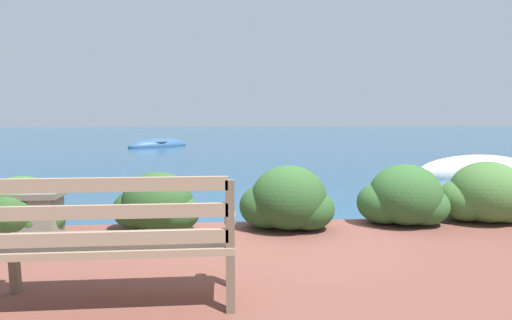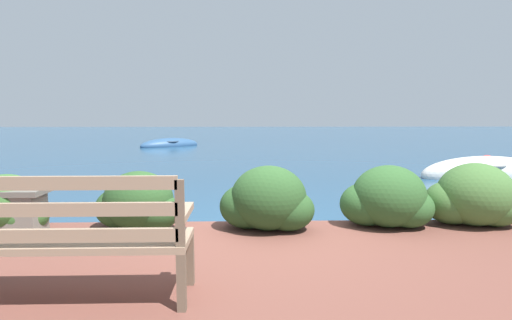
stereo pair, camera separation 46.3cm
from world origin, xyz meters
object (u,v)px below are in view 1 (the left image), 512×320
at_px(rowboat_mid, 158,145).
at_px(mooring_buoy, 475,161).
at_px(rowboat_nearest, 476,172).
at_px(park_bench, 113,238).

distance_m(rowboat_mid, mooring_buoy, 12.80).
xyz_separation_m(rowboat_nearest, mooring_buoy, (1.52, 2.35, 0.00)).
height_order(rowboat_nearest, rowboat_mid, rowboat_nearest).
relative_size(park_bench, mooring_buoy, 3.54).
distance_m(park_bench, mooring_buoy, 12.43).
distance_m(rowboat_nearest, rowboat_mid, 13.08).
height_order(park_bench, rowboat_nearest, park_bench).
bearing_deg(mooring_buoy, rowboat_mid, 147.64).
bearing_deg(rowboat_nearest, park_bench, 38.49).
relative_size(park_bench, rowboat_mid, 0.58).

